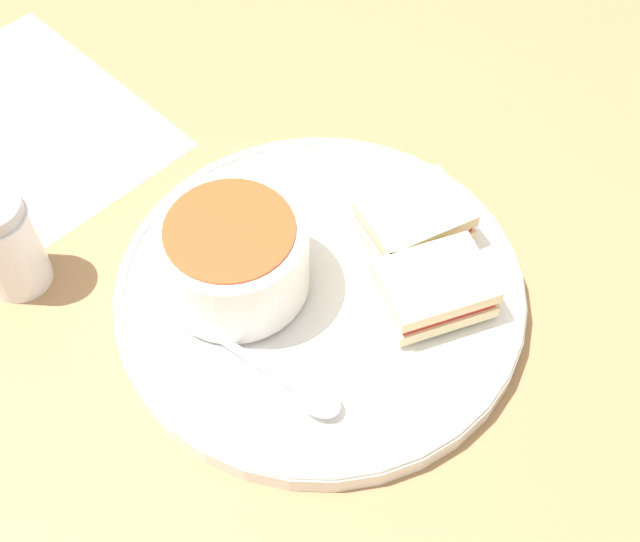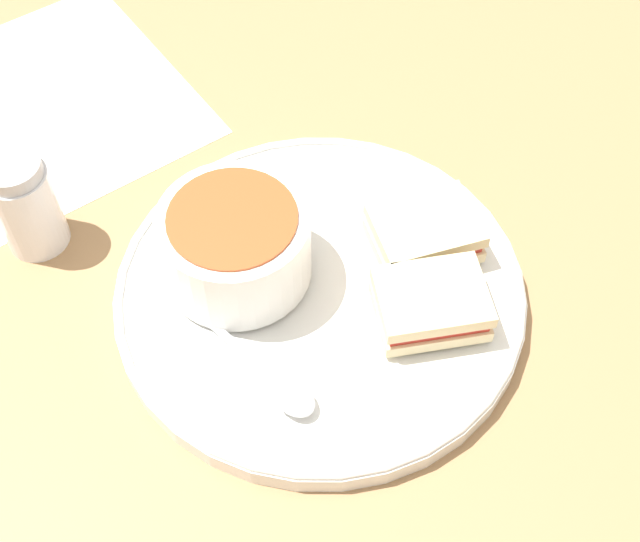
{
  "view_description": "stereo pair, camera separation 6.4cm",
  "coord_description": "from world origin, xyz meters",
  "px_view_note": "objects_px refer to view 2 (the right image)",
  "views": [
    {
      "loc": [
        -0.19,
        0.33,
        0.57
      ],
      "look_at": [
        0.0,
        0.0,
        0.04
      ],
      "focal_mm": 50.0,
      "sensor_mm": 36.0,
      "label": 1
    },
    {
      "loc": [
        -0.24,
        0.29,
        0.57
      ],
      "look_at": [
        0.0,
        0.0,
        0.04
      ],
      "focal_mm": 50.0,
      "sensor_mm": 36.0,
      "label": 2
    }
  ],
  "objects_px": {
    "spoon": "(285,390)",
    "sandwich_half_near": "(431,304)",
    "soup_bowl": "(235,244)",
    "salt_shaker": "(26,204)",
    "sandwich_half_far": "(424,232)"
  },
  "relations": [
    {
      "from": "soup_bowl",
      "to": "sandwich_half_near",
      "type": "bearing_deg",
      "value": -156.43
    },
    {
      "from": "soup_bowl",
      "to": "salt_shaker",
      "type": "distance_m",
      "value": 0.17
    },
    {
      "from": "spoon",
      "to": "sandwich_half_near",
      "type": "bearing_deg",
      "value": 77.09
    },
    {
      "from": "spoon",
      "to": "sandwich_half_far",
      "type": "xyz_separation_m",
      "value": [
        0.0,
        -0.17,
        0.01
      ]
    },
    {
      "from": "soup_bowl",
      "to": "sandwich_half_near",
      "type": "relative_size",
      "value": 1.13
    },
    {
      "from": "spoon",
      "to": "salt_shaker",
      "type": "height_order",
      "value": "salt_shaker"
    },
    {
      "from": "soup_bowl",
      "to": "sandwich_half_far",
      "type": "height_order",
      "value": "soup_bowl"
    },
    {
      "from": "soup_bowl",
      "to": "spoon",
      "type": "distance_m",
      "value": 0.11
    },
    {
      "from": "sandwich_half_near",
      "to": "sandwich_half_far",
      "type": "bearing_deg",
      "value": -50.09
    },
    {
      "from": "sandwich_half_near",
      "to": "sandwich_half_far",
      "type": "xyz_separation_m",
      "value": [
        0.04,
        -0.05,
        0.0
      ]
    },
    {
      "from": "spoon",
      "to": "sandwich_half_far",
      "type": "bearing_deg",
      "value": 96.75
    },
    {
      "from": "spoon",
      "to": "sandwich_half_far",
      "type": "distance_m",
      "value": 0.17
    },
    {
      "from": "spoon",
      "to": "soup_bowl",
      "type": "bearing_deg",
      "value": 155.35
    },
    {
      "from": "sandwich_half_near",
      "to": "salt_shaker",
      "type": "relative_size",
      "value": 1.12
    },
    {
      "from": "sandwich_half_near",
      "to": "salt_shaker",
      "type": "height_order",
      "value": "salt_shaker"
    }
  ]
}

